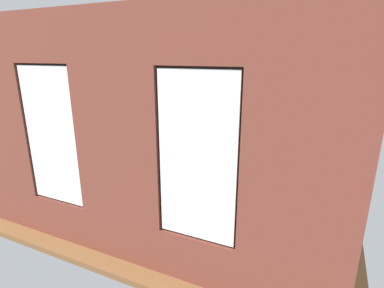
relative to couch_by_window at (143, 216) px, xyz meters
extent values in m
cube|color=brown|center=(-0.09, -2.20, -0.38)|extent=(6.61, 6.46, 0.10)
cube|color=brown|center=(-2.46, 0.65, 1.44)|extent=(1.28, 0.16, 3.54)
cube|color=brown|center=(-0.09, 0.65, 1.44)|extent=(1.35, 0.16, 3.54)
cube|color=brown|center=(2.27, 0.65, 1.44)|extent=(1.28, 0.16, 3.54)
cube|color=brown|center=(-1.29, 0.65, 0.01)|extent=(1.05, 0.16, 0.69)
cube|color=brown|center=(-1.29, 0.65, 2.86)|extent=(1.05, 0.16, 0.70)
cube|color=white|center=(-1.29, 0.69, 1.43)|extent=(0.99, 0.03, 2.09)
cube|color=#38281E|center=(-1.29, 0.63, 1.43)|extent=(1.05, 0.04, 2.15)
cube|color=brown|center=(1.11, 0.65, 0.01)|extent=(1.05, 0.16, 0.69)
cube|color=brown|center=(1.11, 0.65, 2.86)|extent=(1.05, 0.16, 0.70)
cube|color=white|center=(1.11, 0.69, 1.43)|extent=(0.99, 0.03, 2.09)
cube|color=#38281E|center=(1.11, 0.63, 1.43)|extent=(1.05, 0.04, 2.15)
cube|color=tan|center=(-0.09, 0.55, 0.33)|extent=(3.66, 0.24, 0.06)
cube|color=black|center=(-0.09, 0.56, 1.78)|extent=(0.51, 0.03, 0.65)
cube|color=orange|center=(-0.09, 0.55, 1.78)|extent=(0.45, 0.01, 0.59)
cube|color=silver|center=(2.86, -2.00, 1.44)|extent=(0.10, 5.46, 3.54)
cube|color=black|center=(0.00, -0.05, -0.12)|extent=(1.90, 0.85, 0.42)
cube|color=black|center=(0.00, 0.28, 0.28)|extent=(1.90, 0.24, 0.38)
cube|color=black|center=(-0.84, -0.05, 0.19)|extent=(0.22, 0.85, 0.24)
cube|color=black|center=(0.84, -0.05, 0.19)|extent=(0.22, 0.85, 0.24)
cube|color=black|center=(-0.36, -0.09, 0.15)|extent=(0.67, 0.65, 0.12)
cube|color=black|center=(0.36, -0.09, 0.15)|extent=(0.67, 0.65, 0.12)
cube|color=black|center=(-2.35, -2.18, -0.12)|extent=(1.00, 1.95, 0.42)
cube|color=black|center=(-2.68, -2.20, 0.28)|extent=(0.39, 1.91, 0.38)
cube|color=black|center=(-2.28, -3.01, 0.19)|extent=(0.86, 0.29, 0.24)
cube|color=black|center=(-2.42, -1.34, 0.19)|extent=(0.86, 0.29, 0.24)
cube|color=black|center=(-2.28, -2.54, 0.15)|extent=(0.70, 0.72, 0.12)
cube|color=black|center=(-2.34, -1.81, 0.15)|extent=(0.70, 0.72, 0.12)
cube|color=olive|center=(-0.02, -2.16, 0.08)|extent=(1.23, 0.74, 0.04)
cube|color=olive|center=(-0.58, -2.47, -0.13)|extent=(0.07, 0.07, 0.39)
cube|color=olive|center=(0.53, -2.47, -0.13)|extent=(0.07, 0.07, 0.39)
cube|color=olive|center=(-0.58, -1.85, -0.13)|extent=(0.07, 0.07, 0.39)
cube|color=olive|center=(0.53, -1.85, -0.13)|extent=(0.07, 0.07, 0.39)
cylinder|color=silver|center=(0.35, -2.05, 0.15)|extent=(0.07, 0.07, 0.09)
cylinder|color=#B7333D|center=(-0.36, -2.29, 0.16)|extent=(0.08, 0.08, 0.11)
cube|color=#59595B|center=(-0.11, -2.05, 0.12)|extent=(0.17, 0.13, 0.02)
cube|color=black|center=(-0.02, -2.16, 0.12)|extent=(0.11, 0.18, 0.02)
cube|color=black|center=(2.56, -2.56, -0.04)|extent=(1.11, 0.42, 0.57)
cube|color=black|center=(2.56, -2.56, 0.27)|extent=(0.49, 0.20, 0.05)
cube|color=black|center=(2.56, -2.56, 0.32)|extent=(0.06, 0.04, 0.06)
cube|color=black|center=(2.56, -2.56, 0.66)|extent=(1.11, 0.04, 0.62)
cube|color=black|center=(2.56, -2.58, 0.66)|extent=(1.06, 0.01, 0.57)
cylinder|color=olive|center=(0.01, -4.13, -0.19)|extent=(0.49, 0.49, 0.28)
ellipsoid|color=silver|center=(0.01, -4.13, 0.14)|extent=(1.08, 1.08, 0.43)
ellipsoid|color=navy|center=(0.09, -4.13, 0.25)|extent=(0.44, 0.44, 0.18)
cylinder|color=brown|center=(2.01, -1.55, -0.13)|extent=(0.39, 0.39, 0.39)
cylinder|color=brown|center=(2.01, -1.55, 0.14)|extent=(0.06, 0.06, 0.16)
ellipsoid|color=#1E5B28|center=(2.01, -1.55, 0.49)|extent=(0.77, 0.77, 0.54)
cylinder|color=#9E5638|center=(1.72, 0.10, -0.15)|extent=(0.33, 0.33, 0.36)
cylinder|color=brown|center=(1.72, 0.10, 0.07)|extent=(0.05, 0.05, 0.08)
ellipsoid|color=#3D8E42|center=(1.72, 0.10, 0.31)|extent=(0.53, 0.53, 0.40)
cylinder|color=beige|center=(-1.18, -2.86, -0.25)|extent=(0.16, 0.16, 0.15)
cylinder|color=brown|center=(-1.18, -2.86, -0.13)|extent=(0.02, 0.02, 0.10)
ellipsoid|color=#286B2D|center=(-1.18, -2.86, 0.02)|extent=(0.25, 0.25, 0.18)
cylinder|color=#9E5638|center=(2.26, -4.38, -0.15)|extent=(0.36, 0.36, 0.35)
cylinder|color=brown|center=(2.26, -4.38, 0.09)|extent=(0.05, 0.05, 0.13)
ellipsoid|color=#3D8E42|center=(2.26, -4.38, 0.41)|extent=(0.75, 0.75, 0.50)
cylinder|color=brown|center=(-2.55, -4.43, -0.16)|extent=(0.33, 0.33, 0.33)
cylinder|color=brown|center=(-2.55, -4.43, 0.16)|extent=(0.06, 0.06, 0.32)
cone|color=#286B2D|center=(-2.34, -4.41, 0.54)|extent=(0.55, 0.23, 0.55)
cone|color=#286B2D|center=(-2.42, -4.25, 0.53)|extent=(0.47, 0.54, 0.53)
cone|color=#286B2D|center=(-2.70, -4.25, 0.51)|extent=(0.49, 0.55, 0.50)
cone|color=#286B2D|center=(-2.79, -4.42, 0.50)|extent=(0.59, 0.20, 0.50)
cone|color=#286B2D|center=(-2.63, -4.61, 0.54)|extent=(0.37, 0.55, 0.56)
cone|color=#286B2D|center=(-2.41, -4.60, 0.52)|extent=(0.49, 0.54, 0.52)
cylinder|color=beige|center=(-2.55, 0.10, -0.20)|extent=(0.27, 0.27, 0.27)
cylinder|color=brown|center=(-2.55, 0.10, 0.14)|extent=(0.05, 0.05, 0.41)
cone|color=#1E5B28|center=(-2.38, 0.11, 0.51)|extent=(0.45, 0.16, 0.42)
cone|color=#1E5B28|center=(-2.51, 0.23, 0.54)|extent=(0.27, 0.41, 0.47)
cone|color=#1E5B28|center=(-2.61, 0.24, 0.53)|extent=(0.29, 0.43, 0.46)
cone|color=#1E5B28|center=(-2.74, 0.10, 0.49)|extent=(0.46, 0.15, 0.40)
cone|color=#1E5B28|center=(-2.62, -0.03, 0.53)|extent=(0.32, 0.43, 0.45)
cone|color=#1E5B28|center=(-2.50, -0.01, 0.55)|extent=(0.29, 0.40, 0.47)
cylinder|color=gray|center=(-2.00, -3.57, -0.22)|extent=(0.20, 0.20, 0.22)
cylinder|color=brown|center=(-2.00, -3.57, -0.04)|extent=(0.03, 0.03, 0.13)
ellipsoid|color=#286B2D|center=(-2.00, -3.57, 0.18)|extent=(0.38, 0.38, 0.31)
cylinder|color=beige|center=(-1.40, -0.05, -0.18)|extent=(0.30, 0.30, 0.30)
cylinder|color=brown|center=(-1.40, -0.05, 0.21)|extent=(0.05, 0.05, 0.48)
cone|color=#1E5B28|center=(-1.20, -0.04, 0.60)|extent=(0.48, 0.15, 0.40)
cone|color=#1E5B28|center=(-1.28, 0.05, 0.65)|extent=(0.38, 0.36, 0.47)
cone|color=#1E5B28|center=(-1.44, 0.12, 0.63)|extent=(0.22, 0.45, 0.45)
cone|color=#1E5B28|center=(-1.56, 0.05, 0.61)|extent=(0.46, 0.34, 0.41)
cone|color=#1E5B28|center=(-1.51, -0.13, 0.66)|extent=(0.38, 0.32, 0.48)
cone|color=#1E5B28|center=(-1.46, -0.20, 0.64)|extent=(0.27, 0.43, 0.46)
cone|color=#1E5B28|center=(-1.25, -0.18, 0.60)|extent=(0.44, 0.40, 0.39)
camera|label=1|loc=(-2.65, 3.73, 2.63)|focal=28.00mm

